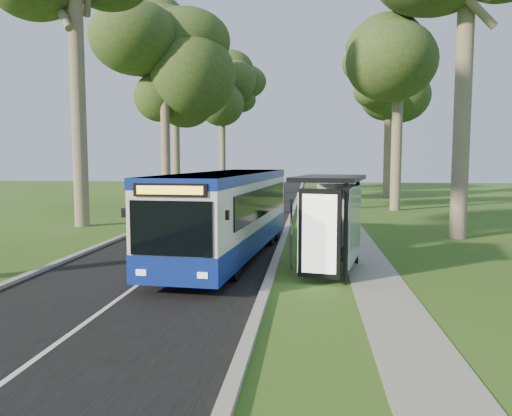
% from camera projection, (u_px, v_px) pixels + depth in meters
% --- Properties ---
extents(ground, '(120.00, 120.00, 0.00)m').
position_uv_depth(ground, '(276.00, 262.00, 16.53)').
color(ground, '#35551A').
rests_on(ground, ground).
extents(road, '(7.00, 100.00, 0.02)m').
position_uv_depth(road, '(224.00, 223.00, 26.81)').
color(road, black).
rests_on(road, ground).
extents(kerb_east, '(0.25, 100.00, 0.12)m').
position_uv_depth(kerb_east, '(289.00, 223.00, 26.42)').
color(kerb_east, '#9E9B93').
rests_on(kerb_east, ground).
extents(kerb_west, '(0.25, 100.00, 0.12)m').
position_uv_depth(kerb_west, '(160.00, 221.00, 27.18)').
color(kerb_west, '#9E9B93').
rests_on(kerb_west, ground).
extents(centre_line, '(0.12, 100.00, 0.00)m').
position_uv_depth(centre_line, '(224.00, 223.00, 26.81)').
color(centre_line, white).
rests_on(centre_line, road).
extents(footpath, '(1.50, 100.00, 0.02)m').
position_uv_depth(footpath, '(346.00, 225.00, 26.10)').
color(footpath, gray).
rests_on(footpath, ground).
extents(bus, '(3.30, 11.32, 2.96)m').
position_uv_depth(bus, '(228.00, 213.00, 17.37)').
color(bus, white).
rests_on(bus, ground).
extents(bus_stop_sign, '(0.09, 0.31, 2.21)m').
position_uv_depth(bus_stop_sign, '(291.00, 225.00, 15.38)').
color(bus_stop_sign, gray).
rests_on(bus_stop_sign, ground).
extents(bus_shelter, '(2.46, 3.68, 2.91)m').
position_uv_depth(bus_shelter, '(335.00, 206.00, 14.50)').
color(bus_shelter, black).
rests_on(bus_shelter, ground).
extents(litter_bin, '(0.57, 0.57, 1.00)m').
position_uv_depth(litter_bin, '(311.00, 222.00, 23.04)').
color(litter_bin, black).
rests_on(litter_bin, ground).
extents(car_white, '(2.16, 4.51, 1.49)m').
position_uv_depth(car_white, '(183.00, 193.00, 39.65)').
color(car_white, silver).
rests_on(car_white, ground).
extents(car_silver, '(1.82, 4.77, 1.55)m').
position_uv_depth(car_silver, '(214.00, 186.00, 49.74)').
color(car_silver, '#9EA0A6').
rests_on(car_silver, ground).
extents(tree_west_c, '(5.20, 5.20, 12.90)m').
position_uv_depth(tree_west_c, '(164.00, 70.00, 34.40)').
color(tree_west_c, '#7A6B56').
rests_on(tree_west_c, ground).
extents(tree_west_d, '(5.20, 5.20, 16.95)m').
position_uv_depth(tree_west_d, '(175.00, 56.00, 44.22)').
color(tree_west_d, '#7A6B56').
rests_on(tree_west_d, ground).
extents(tree_west_e, '(5.20, 5.20, 13.89)m').
position_uv_depth(tree_west_e, '(222.00, 96.00, 54.06)').
color(tree_west_e, '#7A6B56').
rests_on(tree_west_e, ground).
extents(tree_east_c, '(5.20, 5.20, 16.62)m').
position_uv_depth(tree_east_c, '(400.00, 22.00, 32.42)').
color(tree_east_c, '#7A6B56').
rests_on(tree_east_c, ground).
extents(tree_east_d, '(5.20, 5.20, 15.22)m').
position_uv_depth(tree_east_d, '(389.00, 71.00, 44.26)').
color(tree_east_d, '#7A6B56').
rests_on(tree_east_d, ground).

